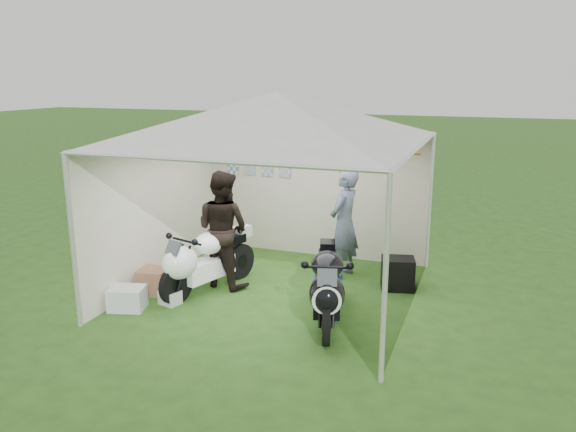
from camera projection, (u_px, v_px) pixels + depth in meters
name	position (u px, v px, depth m)	size (l,w,h in m)	color
ground	(276.00, 292.00, 8.56)	(80.00, 80.00, 0.00)	#274919
canopy_tent	(276.00, 122.00, 7.97)	(5.66, 5.66, 3.00)	silver
motorcycle_white	(204.00, 259.00, 8.46)	(0.83, 1.88, 0.95)	black
motorcycle_black	(327.00, 285.00, 7.36)	(0.82, 1.94, 0.98)	black
paddock_stand	(327.00, 288.00, 8.33)	(0.42, 0.26, 0.31)	#1241A8
person_dark_jacket	(223.00, 229.00, 8.66)	(0.89, 0.69, 1.83)	black
person_blue_jacket	(344.00, 223.00, 9.06)	(0.66, 0.43, 1.80)	slate
equipment_box	(398.00, 273.00, 8.66)	(0.50, 0.40, 0.50)	black
crate_0	(127.00, 298.00, 7.92)	(0.48, 0.37, 0.32)	silver
crate_1	(154.00, 281.00, 8.53)	(0.42, 0.42, 0.37)	brown
crate_2	(170.00, 297.00, 8.11)	(0.28, 0.23, 0.20)	#B7BEC2
crate_3	(157.00, 285.00, 8.53)	(0.39, 0.28, 0.26)	olive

